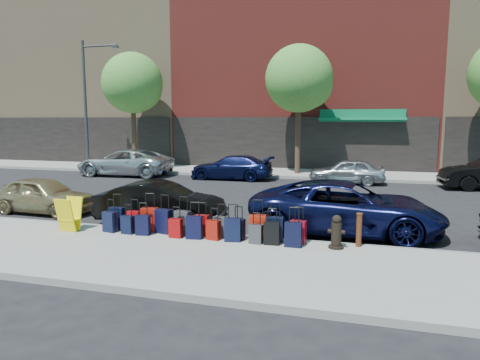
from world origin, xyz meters
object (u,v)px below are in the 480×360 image
(streetlight, at_px, (88,97))
(display_rack, at_px, (69,215))
(fire_hydrant, at_px, (336,233))
(car_far_0, at_px, (125,162))
(bollard, at_px, (359,229))
(tree_left, at_px, (134,85))
(car_near_1, at_px, (161,203))
(car_near_2, at_px, (346,207))
(car_far_1, at_px, (231,167))
(suitcase_front_5, at_px, (202,225))
(tree_center, at_px, (301,80))
(car_near_0, at_px, (43,195))
(car_far_2, at_px, (347,171))

(streetlight, distance_m, display_rack, 17.31)
(fire_hydrant, relative_size, car_far_0, 0.15)
(bollard, xyz_separation_m, display_rack, (-7.68, -0.64, 0.03))
(tree_left, xyz_separation_m, car_near_1, (7.99, -12.84, -4.76))
(car_near_2, bearing_deg, car_far_1, 33.48)
(tree_left, distance_m, car_near_2, 18.93)
(car_near_2, distance_m, car_far_1, 11.74)
(car_near_2, relative_size, car_far_0, 0.97)
(car_far_1, bearing_deg, bollard, 30.00)
(car_near_2, bearing_deg, suitcase_front_5, 117.41)
(tree_center, relative_size, bollard, 8.84)
(display_rack, bearing_deg, suitcase_front_5, 10.29)
(suitcase_front_5, height_order, car_near_1, car_near_1)
(display_rack, distance_m, car_near_1, 2.67)
(fire_hydrant, distance_m, bollard, 0.59)
(car_near_0, height_order, car_near_2, car_near_2)
(tree_left, relative_size, car_near_2, 1.36)
(bollard, relative_size, display_rack, 0.89)
(car_near_1, height_order, car_near_2, car_near_2)
(streetlight, relative_size, bollard, 9.73)
(tree_left, xyz_separation_m, fire_hydrant, (13.37, -14.47, -4.89))
(suitcase_front_5, height_order, bollard, suitcase_front_5)
(streetlight, bearing_deg, tree_center, 2.98)
(car_far_1, bearing_deg, car_near_1, 4.61)
(streetlight, relative_size, car_near_0, 2.17)
(bollard, relative_size, car_near_2, 0.15)
(tree_left, height_order, car_far_0, tree_left)
(tree_left, height_order, tree_center, same)
(suitcase_front_5, distance_m, car_near_1, 2.37)
(tree_left, distance_m, bollard, 20.43)
(bollard, height_order, car_near_0, car_near_0)
(display_rack, xyz_separation_m, car_near_2, (7.30, 2.41, 0.13))
(car_near_2, distance_m, car_far_2, 9.87)
(bollard, height_order, car_far_0, car_far_0)
(streetlight, xyz_separation_m, car_near_0, (6.29, -11.80, -4.03))
(display_rack, xyz_separation_m, car_far_1, (0.93, 12.27, 0.05))
(display_rack, height_order, car_far_0, car_far_0)
(tree_center, relative_size, car_far_0, 1.32)
(streetlight, height_order, car_near_0, streetlight)
(car_near_0, distance_m, car_near_2, 10.16)
(display_rack, bearing_deg, car_far_0, 115.76)
(car_far_2, bearing_deg, car_far_0, -90.73)
(suitcase_front_5, bearing_deg, streetlight, 132.56)
(tree_left, bearing_deg, tree_center, 0.00)
(fire_hydrant, bearing_deg, car_far_2, 95.69)
(suitcase_front_5, bearing_deg, car_far_2, 73.18)
(tree_left, bearing_deg, bollard, -45.62)
(car_near_2, bearing_deg, car_far_2, 2.27)
(tree_left, bearing_deg, car_far_0, -75.28)
(suitcase_front_5, bearing_deg, bollard, 0.08)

